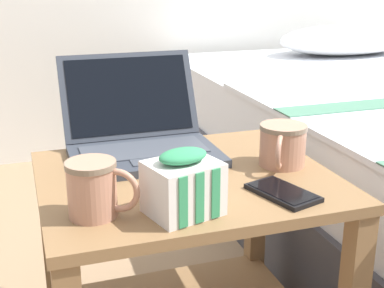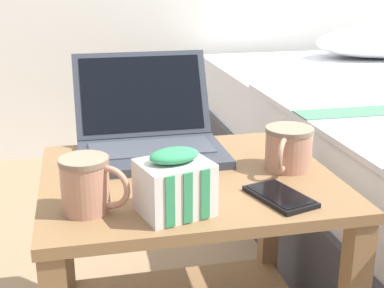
{
  "view_description": "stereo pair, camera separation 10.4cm",
  "coord_description": "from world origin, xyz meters",
  "px_view_note": "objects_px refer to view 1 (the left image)",
  "views": [
    {
      "loc": [
        -0.31,
        -0.98,
        0.9
      ],
      "look_at": [
        0.0,
        -0.04,
        0.57
      ],
      "focal_mm": 50.0,
      "sensor_mm": 36.0,
      "label": 1
    },
    {
      "loc": [
        -0.21,
        -1.01,
        0.9
      ],
      "look_at": [
        0.0,
        -0.04,
        0.57
      ],
      "focal_mm": 50.0,
      "sensor_mm": 36.0,
      "label": 2
    }
  ],
  "objects_px": {
    "snack_bag": "(183,185)",
    "mug_front_left": "(94,186)",
    "mug_front_right": "(283,143)",
    "cell_phone": "(283,193)",
    "laptop": "(140,135)"
  },
  "relations": [
    {
      "from": "snack_bag",
      "to": "cell_phone",
      "type": "height_order",
      "value": "snack_bag"
    },
    {
      "from": "mug_front_right",
      "to": "cell_phone",
      "type": "distance_m",
      "value": 0.17
    },
    {
      "from": "laptop",
      "to": "mug_front_left",
      "type": "xyz_separation_m",
      "value": [
        -0.15,
        -0.3,
        0.01
      ]
    },
    {
      "from": "mug_front_left",
      "to": "cell_phone",
      "type": "xyz_separation_m",
      "value": [
        0.35,
        -0.02,
        -0.05
      ]
    },
    {
      "from": "laptop",
      "to": "cell_phone",
      "type": "xyz_separation_m",
      "value": [
        0.2,
        -0.32,
        -0.04
      ]
    },
    {
      "from": "mug_front_right",
      "to": "cell_phone",
      "type": "relative_size",
      "value": 0.84
    },
    {
      "from": "laptop",
      "to": "mug_front_right",
      "type": "distance_m",
      "value": 0.32
    },
    {
      "from": "laptop",
      "to": "cell_phone",
      "type": "bearing_deg",
      "value": -58.29
    },
    {
      "from": "snack_bag",
      "to": "mug_front_left",
      "type": "bearing_deg",
      "value": 165.69
    },
    {
      "from": "mug_front_left",
      "to": "snack_bag",
      "type": "xyz_separation_m",
      "value": [
        0.15,
        -0.04,
        -0.0
      ]
    },
    {
      "from": "mug_front_right",
      "to": "cell_phone",
      "type": "xyz_separation_m",
      "value": [
        -0.07,
        -0.15,
        -0.05
      ]
    },
    {
      "from": "laptop",
      "to": "mug_front_right",
      "type": "relative_size",
      "value": 2.55
    },
    {
      "from": "laptop",
      "to": "snack_bag",
      "type": "distance_m",
      "value": 0.34
    },
    {
      "from": "mug_front_left",
      "to": "laptop",
      "type": "bearing_deg",
      "value": 63.4
    },
    {
      "from": "snack_bag",
      "to": "laptop",
      "type": "bearing_deg",
      "value": 89.6
    }
  ]
}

